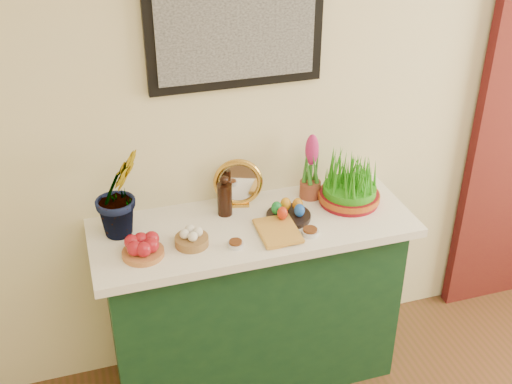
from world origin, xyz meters
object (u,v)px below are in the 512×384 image
sideboard (253,305)px  wheatgrass_sabzeh (350,183)px  mirror (238,183)px  book (259,234)px  hyacinth_green (117,180)px

sideboard → wheatgrass_sabzeh: 0.73m
sideboard → mirror: mirror is taller
mirror → wheatgrass_sabzeh: (0.48, -0.13, -0.01)m
mirror → wheatgrass_sabzeh: bearing=-15.5°
wheatgrass_sabzeh → book: bearing=-162.7°
mirror → wheatgrass_sabzeh: 0.50m
sideboard → hyacinth_green: bearing=170.5°
sideboard → book: 0.49m
mirror → wheatgrass_sabzeh: wheatgrass_sabzeh is taller
sideboard → book: size_ratio=5.93×
mirror → book: size_ratio=1.04×
hyacinth_green → book: bearing=-47.0°
book → wheatgrass_sabzeh: bearing=18.6°
book → wheatgrass_sabzeh: (0.47, 0.15, 0.08)m
wheatgrass_sabzeh → mirror: bearing=164.5°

